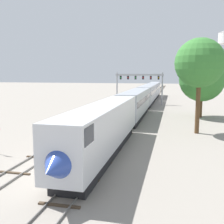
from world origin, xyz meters
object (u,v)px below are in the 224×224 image
(trackside_tree_mid, at_px, (200,63))
(signal_gantry, at_px, (139,81))
(trackside_tree_left, at_px, (202,79))
(passenger_train, at_px, (143,98))

(trackside_tree_mid, bearing_deg, signal_gantry, 109.94)
(trackside_tree_left, distance_m, trackside_tree_mid, 13.97)
(passenger_train, height_order, trackside_tree_left, trackside_tree_left)
(passenger_train, xyz_separation_m, trackside_tree_left, (11.03, -7.50, 4.13))
(signal_gantry, xyz_separation_m, trackside_tree_left, (13.28, -18.31, 0.82))
(passenger_train, relative_size, trackside_tree_mid, 7.19)
(passenger_train, height_order, trackside_tree_mid, trackside_tree_mid)
(passenger_train, bearing_deg, signal_gantry, 101.76)
(passenger_train, relative_size, trackside_tree_left, 8.15)
(trackside_tree_left, bearing_deg, trackside_tree_mid, -96.97)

